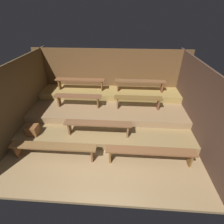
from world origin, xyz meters
The scene contains 15 objects.
ground centered at (0.00, 2.20, -0.04)m, with size 6.45×5.20×0.08m, color #947750.
wall_back centered at (0.00, 4.43, 1.15)m, with size 6.45×0.06×2.30m, color brown.
wall_left centered at (-2.85, 2.20, 1.15)m, with size 0.06×5.20×2.30m, color brown.
wall_right centered at (2.85, 2.20, 1.15)m, with size 0.06×5.20×2.30m, color brown.
platform_lower centered at (0.00, 2.81, 0.12)m, with size 5.65×3.17×0.25m, color olive.
platform_middle centered at (0.00, 3.25, 0.37)m, with size 5.65×2.30×0.25m, color #92714D.
platform_upper centered at (0.00, 3.90, 0.62)m, with size 5.65×1.00×0.25m, color #9E8244.
bench_floor_left centered at (-1.33, 0.86, 0.38)m, with size 2.40×0.28×0.46m.
bench_floor_right centered at (1.33, 0.86, 0.38)m, with size 2.40×0.28×0.46m.
bench_lower_center centered at (-0.19, 1.66, 0.63)m, with size 2.06×0.28×0.46m.
bench_middle_left centered at (-1.10, 2.95, 0.87)m, with size 1.71×0.28×0.46m.
bench_middle_right centered at (1.10, 2.95, 0.87)m, with size 1.71×0.28×0.46m.
bench_upper_left centered at (-1.22, 3.92, 1.13)m, with size 2.01×0.28×0.46m.
bench_upper_right centered at (1.22, 3.92, 1.13)m, with size 2.01×0.28×0.46m.
wooden_crate_lower centered at (-2.24, 1.54, 0.41)m, with size 0.32×0.32×0.32m, color brown.
Camera 1 is at (0.52, -2.39, 3.67)m, focal length 26.69 mm.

